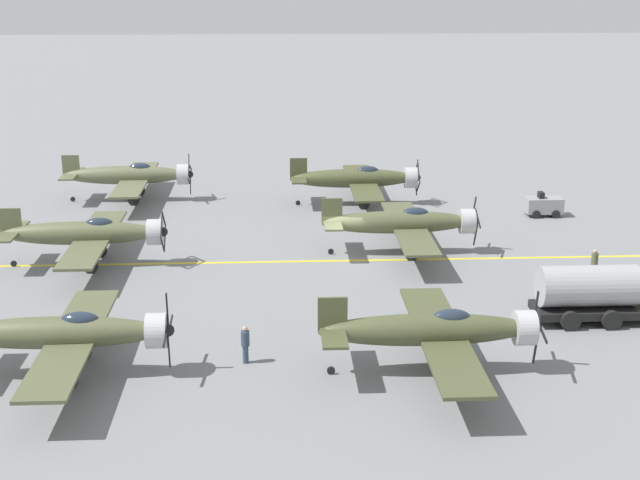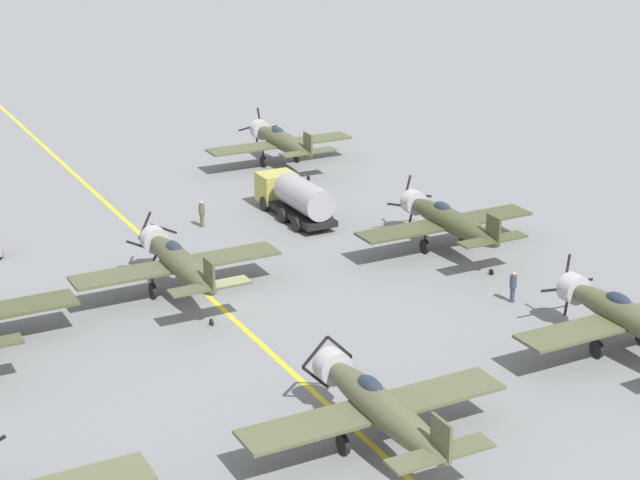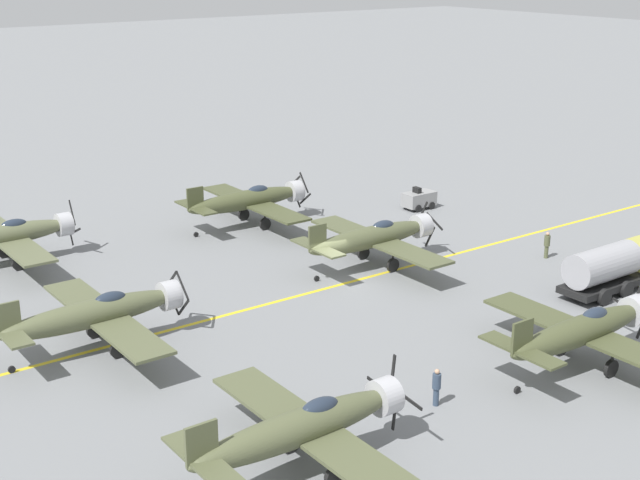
% 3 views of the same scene
% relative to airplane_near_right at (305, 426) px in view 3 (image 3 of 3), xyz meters
% --- Properties ---
extents(ground_plane, '(400.00, 400.00, 0.00)m').
position_rel_airplane_near_right_xyz_m(ground_plane, '(-15.53, 13.45, -2.01)').
color(ground_plane, slate).
extents(taxiway_stripe, '(0.30, 160.00, 0.01)m').
position_rel_airplane_near_right_xyz_m(taxiway_stripe, '(-15.53, 13.45, -2.01)').
color(taxiway_stripe, yellow).
rests_on(taxiway_stripe, ground).
extents(airplane_near_right, '(12.00, 9.98, 3.80)m').
position_rel_airplane_near_right_xyz_m(airplane_near_right, '(0.00, 0.00, 0.00)').
color(airplane_near_right, '#53583A').
rests_on(airplane_near_right, ground).
extents(airplane_near_left, '(12.00, 9.98, 3.68)m').
position_rel_airplane_near_right_xyz_m(airplane_near_left, '(-31.22, -1.82, -0.00)').
color(airplane_near_left, '#5D6243').
rests_on(airplane_near_left, ground).
extents(airplane_near_center, '(12.00, 9.98, 3.65)m').
position_rel_airplane_near_right_xyz_m(airplane_near_center, '(-15.44, -2.01, -0.00)').
color(airplane_near_center, '#565C3D').
rests_on(airplane_near_center, ground).
extents(airplane_mid_right, '(12.00, 9.98, 3.76)m').
position_rel_airplane_near_right_xyz_m(airplane_mid_right, '(0.50, 16.26, -0.00)').
color(airplane_mid_right, '#484D2F').
rests_on(airplane_mid_right, ground).
extents(airplane_mid_center, '(12.00, 9.98, 3.65)m').
position_rel_airplane_near_right_xyz_m(airplane_mid_center, '(-16.87, 17.35, 0.00)').
color(airplane_mid_center, '#515638').
rests_on(airplane_mid_center, ground).
extents(airplane_mid_left, '(12.00, 9.98, 3.65)m').
position_rel_airplane_near_right_xyz_m(airplane_mid_left, '(-29.20, 15.60, -0.00)').
color(airplane_mid_left, '#474C2E').
rests_on(airplane_mid_left, ground).
extents(fuel_tanker, '(2.68, 8.00, 2.98)m').
position_rel_airplane_near_right_xyz_m(fuel_tanker, '(-5.07, 26.45, -0.50)').
color(fuel_tanker, black).
rests_on(fuel_tanker, ground).
extents(tow_tractor, '(1.57, 2.60, 1.79)m').
position_rel_airplane_near_right_xyz_m(tow_tractor, '(-25.22, 28.84, -1.22)').
color(tow_tractor, gray).
rests_on(tow_tractor, ground).
extents(ground_crew_walking, '(0.39, 0.39, 1.81)m').
position_rel_airplane_near_right_xyz_m(ground_crew_walking, '(-11.39, 27.72, -1.02)').
color(ground_crew_walking, '#515638').
rests_on(ground_crew_walking, ground).
extents(ground_crew_inspecting, '(0.39, 0.39, 1.80)m').
position_rel_airplane_near_right_xyz_m(ground_crew_inspecting, '(-0.91, 7.88, -1.03)').
color(ground_crew_inspecting, '#334256').
rests_on(ground_crew_inspecting, ground).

